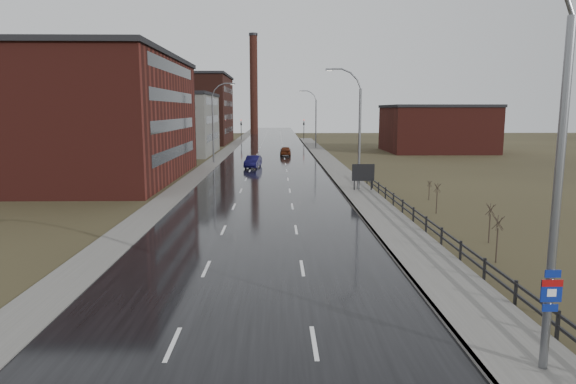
{
  "coord_description": "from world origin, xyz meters",
  "views": [
    {
      "loc": [
        1.11,
        -11.72,
        7.57
      ],
      "look_at": [
        1.72,
        16.78,
        3.0
      ],
      "focal_mm": 32.0,
      "sensor_mm": 36.0,
      "label": 1
    }
  ],
  "objects_px": {
    "streetlight_main": "(548,166)",
    "billboard": "(363,173)",
    "car_far": "(286,151)",
    "car_near": "(253,162)"
  },
  "relations": [
    {
      "from": "streetlight_main",
      "to": "billboard",
      "type": "bearing_deg",
      "value": 88.92
    },
    {
      "from": "billboard",
      "to": "car_far",
      "type": "bearing_deg",
      "value": 99.66
    },
    {
      "from": "streetlight_main",
      "to": "car_near",
      "type": "distance_m",
      "value": 55.09
    },
    {
      "from": "car_far",
      "to": "billboard",
      "type": "bearing_deg",
      "value": 100.78
    },
    {
      "from": "car_near",
      "to": "car_far",
      "type": "height_order",
      "value": "car_near"
    },
    {
      "from": "streetlight_main",
      "to": "car_near",
      "type": "bearing_deg",
      "value": 101.08
    },
    {
      "from": "streetlight_main",
      "to": "car_near",
      "type": "height_order",
      "value": "streetlight_main"
    },
    {
      "from": "car_near",
      "to": "car_far",
      "type": "xyz_separation_m",
      "value": [
        4.6,
        18.12,
        -0.01
      ]
    },
    {
      "from": "billboard",
      "to": "car_near",
      "type": "bearing_deg",
      "value": 118.62
    },
    {
      "from": "car_far",
      "to": "car_near",
      "type": "bearing_deg",
      "value": 76.87
    }
  ]
}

